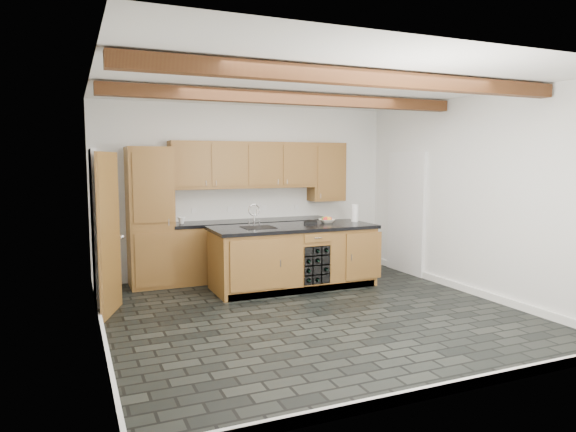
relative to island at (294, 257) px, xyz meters
name	(u,v)px	position (x,y,z in m)	size (l,w,h in m)	color
ground	(313,312)	(-0.31, -1.28, -0.46)	(5.00, 5.00, 0.00)	black
room_shell	(290,189)	(-0.39, -0.75, 1.06)	(5.01, 5.00, 5.00)	white
back_cabinetry	(231,218)	(-0.68, 0.95, 0.51)	(3.65, 0.62, 2.20)	brown
island	(294,257)	(0.00, 0.00, 0.00)	(2.48, 0.96, 0.93)	brown
faucet	(258,225)	(-0.56, 0.05, 0.50)	(0.45, 0.40, 0.34)	black
kitchen_scale	(310,222)	(0.33, 0.13, 0.49)	(0.21, 0.15, 0.06)	black
fruit_bowl	(327,221)	(0.61, 0.13, 0.49)	(0.24, 0.24, 0.06)	white
fruit_cluster	(327,219)	(0.61, 0.13, 0.53)	(0.16, 0.17, 0.07)	#B31731
paper_towel	(355,213)	(1.11, 0.12, 0.60)	(0.11, 0.11, 0.28)	white
mug	(182,220)	(-1.49, 0.90, 0.52)	(0.11, 0.11, 0.10)	white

